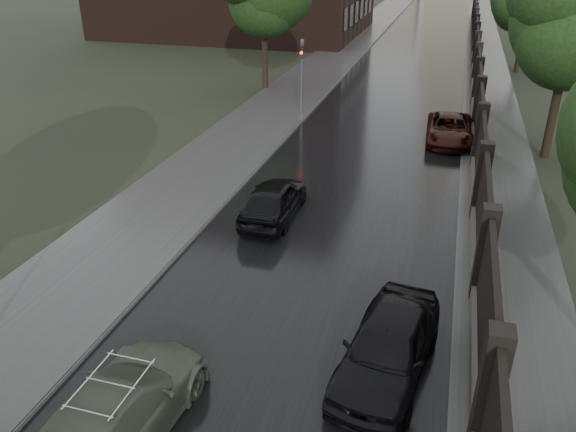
# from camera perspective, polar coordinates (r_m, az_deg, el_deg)

# --- Properties ---
(fence_right) EXTENTS (0.45, 75.72, 2.70)m
(fence_right) POSITION_cam_1_polar(r_m,az_deg,el_deg) (36.16, 18.60, 13.01)
(fence_right) COLOR #383533
(fence_right) RESTS_ON ground
(tree_left_far) EXTENTS (4.25, 4.25, 7.39)m
(tree_left_far) POSITION_cam_1_polar(r_m,az_deg,el_deg) (35.32, -2.47, 20.99)
(tree_left_far) COLOR black
(tree_left_far) RESTS_ON ground
(tree_right_b) EXTENTS (4.08, 4.08, 7.01)m
(tree_right_b) POSITION_cam_1_polar(r_m,az_deg,el_deg) (25.93, 26.66, 15.70)
(tree_right_b) COLOR black
(tree_right_b) RESTS_ON ground
(traffic_light) EXTENTS (0.16, 0.32, 4.00)m
(traffic_light) POSITION_cam_1_polar(r_m,az_deg,el_deg) (29.95, 1.42, 14.50)
(traffic_light) COLOR #59595E
(traffic_light) RESTS_ON ground
(volga_sedan) EXTENTS (2.16, 4.83, 1.37)m
(volga_sedan) POSITION_cam_1_polar(r_m,az_deg,el_deg) (11.51, -17.06, -18.61)
(volga_sedan) COLOR #464D3D
(volga_sedan) RESTS_ON ground
(hatchback_left) EXTENTS (1.64, 3.97, 1.35)m
(hatchback_left) POSITION_cam_1_polar(r_m,az_deg,el_deg) (18.95, -1.48, 1.69)
(hatchback_left) COLOR black
(hatchback_left) RESTS_ON ground
(car_right_near) EXTENTS (2.28, 4.45, 1.45)m
(car_right_near) POSITION_cam_1_polar(r_m,az_deg,el_deg) (12.58, 10.11, -12.91)
(car_right_near) COLOR black
(car_right_near) RESTS_ON ground
(car_right_far) EXTENTS (2.23, 4.50, 1.23)m
(car_right_far) POSITION_cam_1_polar(r_m,az_deg,el_deg) (27.43, 16.10, 8.48)
(car_right_far) COLOR black
(car_right_far) RESTS_ON ground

